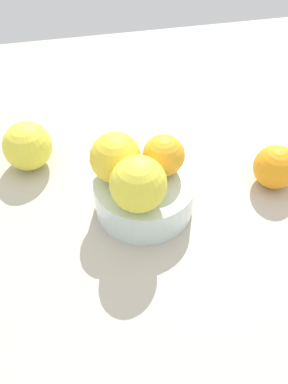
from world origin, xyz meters
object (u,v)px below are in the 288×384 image
object	(u,v)px
fruit_bowl	(144,195)
orange_in_bowl_1	(115,158)
orange_in_bowl_0	(164,156)
orange_loose_1	(27,146)
orange_loose_0	(275,167)
orange_in_bowl_2	(138,184)

from	to	relation	value
fruit_bowl	orange_in_bowl_1	size ratio (longest dim) A/B	2.02
orange_in_bowl_0	orange_in_bowl_1	distance (cm)	6.94
fruit_bowl	orange_in_bowl_0	bearing A→B (deg)	26.76
fruit_bowl	orange_loose_1	size ratio (longest dim) A/B	1.86
fruit_bowl	orange_in_bowl_1	distance (cm)	7.77
orange_in_bowl_1	orange_loose_0	world-z (taller)	orange_in_bowl_1
orange_loose_1	fruit_bowl	bearing A→B (deg)	-38.06
orange_in_bowl_0	orange_loose_1	distance (cm)	23.38
orange_in_bowl_0	orange_in_bowl_2	size ratio (longest dim) A/B	0.79
fruit_bowl	orange_loose_1	bearing A→B (deg)	141.94
orange_in_bowl_0	orange_loose_1	xyz separation A→B (cm)	(-19.86, 11.46, -4.60)
orange_in_bowl_0	orange_in_bowl_1	world-z (taller)	orange_in_bowl_1
fruit_bowl	orange_loose_0	size ratio (longest dim) A/B	2.16
orange_loose_0	orange_in_bowl_0	bearing A→B (deg)	178.59
fruit_bowl	orange_in_bowl_0	distance (cm)	6.94
orange_in_bowl_1	orange_loose_0	distance (cm)	25.55
orange_loose_0	orange_loose_1	size ratio (longest dim) A/B	0.86
fruit_bowl	orange_loose_0	distance (cm)	21.20
orange_in_bowl_2	fruit_bowl	bearing A→B (deg)	68.92
orange_in_bowl_0	orange_loose_1	bearing A→B (deg)	150.02
orange_in_bowl_0	orange_in_bowl_2	world-z (taller)	orange_in_bowl_2
orange_in_bowl_2	orange_in_bowl_1	bearing A→B (deg)	110.03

